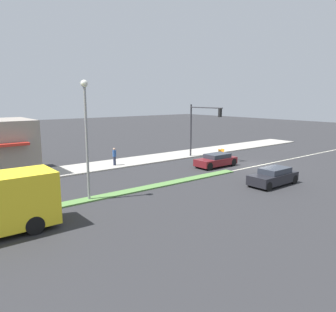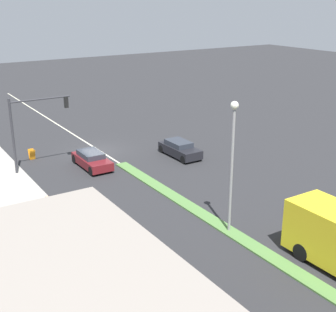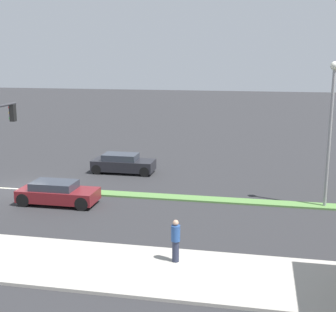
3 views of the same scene
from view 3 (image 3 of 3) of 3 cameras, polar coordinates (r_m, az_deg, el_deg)
lane_marking_center at (r=29.10m, az=-17.64°, el=-3.85°), size 0.16×60.00×0.01m
street_lamp at (r=24.80m, az=19.26°, el=4.61°), size 0.44×0.44×7.37m
pedestrian at (r=17.79m, az=0.94°, el=-10.18°), size 0.34×0.34×1.65m
sedan_maroon at (r=25.53m, az=-13.33°, el=-4.40°), size 1.76×4.16×1.23m
sedan_dark at (r=31.54m, az=-5.51°, el=-0.92°), size 1.73×4.13×1.29m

